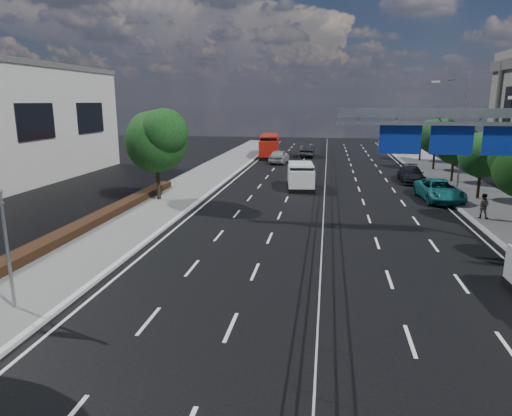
# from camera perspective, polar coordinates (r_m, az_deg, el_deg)

# --- Properties ---
(ground) EXTENTS (160.00, 160.00, 0.00)m
(ground) POSITION_cam_1_polar(r_m,az_deg,el_deg) (15.01, 7.74, -15.33)
(ground) COLOR black
(ground) RESTS_ON ground
(kerb_near) EXTENTS (0.25, 140.00, 0.15)m
(kerb_near) POSITION_cam_1_polar(r_m,az_deg,el_deg) (17.53, -23.87, -11.79)
(kerb_near) COLOR silver
(kerb_near) RESTS_ON ground
(median_fence) EXTENTS (0.05, 85.00, 1.02)m
(median_fence) POSITION_cam_1_polar(r_m,az_deg,el_deg) (36.32, 8.62, 2.56)
(median_fence) COLOR silver
(median_fence) RESTS_ON ground
(hedge_near) EXTENTS (1.00, 36.00, 0.44)m
(hedge_near) POSITION_cam_1_polar(r_m,az_deg,el_deg) (23.60, -26.29, -4.91)
(hedge_near) COLOR black
(hedge_near) RESTS_ON sidewalk_near
(overhead_gantry) EXTENTS (10.24, 0.38, 7.45)m
(overhead_gantry) POSITION_cam_1_polar(r_m,az_deg,el_deg) (24.24, 25.08, 8.35)
(overhead_gantry) COLOR gray
(overhead_gantry) RESTS_ON ground
(streetlight_far) EXTENTS (2.78, 2.40, 9.00)m
(streetlight_far) POSITION_cam_1_polar(r_m,az_deg,el_deg) (40.61, 24.08, 9.35)
(streetlight_far) COLOR gray
(streetlight_far) RESTS_ON ground
(near_tree_back) EXTENTS (4.84, 4.51, 6.69)m
(near_tree_back) POSITION_cam_1_polar(r_m,az_deg,el_deg) (33.52, -12.30, 8.58)
(near_tree_back) COLOR black
(near_tree_back) RESTS_ON ground
(far_tree_e) EXTENTS (3.63, 3.38, 5.13)m
(far_tree_e) POSITION_cam_1_polar(r_m,az_deg,el_deg) (37.08, 26.53, 6.28)
(far_tree_e) COLOR black
(far_tree_e) RESTS_ON ground
(far_tree_f) EXTENTS (3.52, 3.28, 5.02)m
(far_tree_f) POSITION_cam_1_polar(r_m,az_deg,el_deg) (44.27, 23.67, 7.38)
(far_tree_f) COLOR black
(far_tree_f) RESTS_ON ground
(far_tree_g) EXTENTS (3.96, 3.69, 5.45)m
(far_tree_g) POSITION_cam_1_polar(r_m,az_deg,el_deg) (51.52, 21.64, 8.52)
(far_tree_g) COLOR black
(far_tree_g) RESTS_ON ground
(far_tree_h) EXTENTS (3.41, 3.18, 4.91)m
(far_tree_h) POSITION_cam_1_polar(r_m,az_deg,el_deg) (58.87, 20.05, 8.80)
(far_tree_h) COLOR black
(far_tree_h) RESTS_ON ground
(white_minivan) EXTENTS (2.60, 5.03, 2.10)m
(white_minivan) POSITION_cam_1_polar(r_m,az_deg,el_deg) (38.44, 5.59, 4.00)
(white_minivan) COLOR black
(white_minivan) RESTS_ON ground
(red_bus) EXTENTS (3.08, 9.75, 2.87)m
(red_bus) POSITION_cam_1_polar(r_m,az_deg,el_deg) (60.70, 1.70, 7.86)
(red_bus) COLOR black
(red_bus) RESTS_ON ground
(near_car_silver) EXTENTS (2.34, 4.86, 1.60)m
(near_car_silver) POSITION_cam_1_polar(r_m,az_deg,el_deg) (54.27, 2.92, 6.48)
(near_car_silver) COLOR #9C9FA3
(near_car_silver) RESTS_ON ground
(near_car_dark) EXTENTS (1.77, 4.81, 1.57)m
(near_car_dark) POSITION_cam_1_polar(r_m,az_deg,el_deg) (60.90, 6.47, 7.13)
(near_car_dark) COLOR black
(near_car_dark) RESTS_ON ground
(parked_car_teal) EXTENTS (3.03, 5.74, 1.54)m
(parked_car_teal) POSITION_cam_1_polar(r_m,az_deg,el_deg) (36.00, 21.94, 2.05)
(parked_car_teal) COLOR #166264
(parked_car_teal) RESTS_ON ground
(parked_car_dark) EXTENTS (2.07, 4.93, 1.42)m
(parked_car_dark) POSITION_cam_1_polar(r_m,az_deg,el_deg) (43.55, 18.83, 4.01)
(parked_car_dark) COLOR black
(parked_car_dark) RESTS_ON ground
(pedestrian_b) EXTENTS (0.91, 0.82, 1.54)m
(pedestrian_b) POSITION_cam_1_polar(r_m,az_deg,el_deg) (31.09, 26.50, 0.24)
(pedestrian_b) COLOR gray
(pedestrian_b) RESTS_ON sidewalk_far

